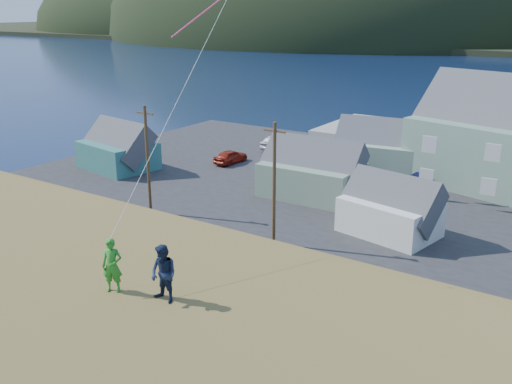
% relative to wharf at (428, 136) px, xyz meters
% --- Properties ---
extents(ground, '(900.00, 900.00, 0.00)m').
position_rel_wharf_xyz_m(ground, '(6.00, -40.00, -0.45)').
color(ground, '#0A1638').
rests_on(ground, ground).
extents(grass_strip, '(110.00, 8.00, 0.10)m').
position_rel_wharf_xyz_m(grass_strip, '(6.00, -42.00, -0.40)').
color(grass_strip, '#4C3D19').
rests_on(grass_strip, ground).
extents(waterfront_lot, '(72.00, 36.00, 0.12)m').
position_rel_wharf_xyz_m(waterfront_lot, '(6.00, -23.00, -0.39)').
color(waterfront_lot, '#28282B').
rests_on(waterfront_lot, ground).
extents(wharf, '(26.00, 14.00, 0.90)m').
position_rel_wharf_xyz_m(wharf, '(0.00, 0.00, 0.00)').
color(wharf, gray).
rests_on(wharf, ground).
extents(shed_teal, '(8.45, 6.49, 6.06)m').
position_rel_wharf_xyz_m(shed_teal, '(-22.11, -30.56, 1.83)').
color(shed_teal, '#296060').
rests_on(shed_teal, waterfront_lot).
extents(shed_palegreen_near, '(8.79, 5.64, 6.28)m').
position_rel_wharf_xyz_m(shed_palegreen_near, '(-1.54, -27.67, 1.93)').
color(shed_palegreen_near, slate).
rests_on(shed_palegreen_near, waterfront_lot).
extents(shed_white, '(7.62, 5.80, 5.45)m').
position_rel_wharf_xyz_m(shed_white, '(7.26, -32.21, 1.67)').
color(shed_white, white).
rests_on(shed_white, waterfront_lot).
extents(shed_palegreen_far, '(10.43, 6.94, 6.52)m').
position_rel_wharf_xyz_m(shed_palegreen_far, '(0.83, -16.74, 2.05)').
color(shed_palegreen_far, gray).
rests_on(shed_palegreen_far, waterfront_lot).
extents(utility_poles, '(28.05, 0.24, 8.60)m').
position_rel_wharf_xyz_m(utility_poles, '(2.84, -38.50, 3.95)').
color(utility_poles, '#47331E').
rests_on(utility_poles, waterfront_lot).
extents(parked_cars, '(24.99, 12.80, 1.57)m').
position_rel_wharf_xyz_m(parked_cars, '(-2.86, -19.35, 0.41)').
color(parked_cars, navy).
rests_on(parked_cars, waterfront_lot).
extents(kite_flyer_green, '(0.77, 0.68, 1.78)m').
position_rel_wharf_xyz_m(kite_flyer_green, '(7.61, -58.45, 7.64)').
color(kite_flyer_green, '#278925').
rests_on(kite_flyer_green, hillside).
extents(kite_flyer_navy, '(0.95, 0.76, 1.84)m').
position_rel_wharf_xyz_m(kite_flyer_navy, '(9.41, -58.05, 7.67)').
color(kite_flyer_navy, '#16223D').
rests_on(kite_flyer_navy, hillside).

